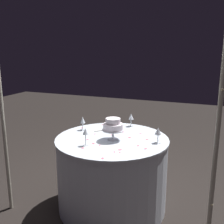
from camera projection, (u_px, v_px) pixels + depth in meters
name	position (u px, v px, depth m)	size (l,w,h in m)	color
ground_plane	(112.00, 206.00, 2.97)	(12.00, 12.00, 0.00)	black
decorative_arch	(92.00, 59.00, 2.21)	(2.06, 0.06, 2.50)	#B7B29E
main_table	(112.00, 173.00, 2.88)	(1.16, 1.16, 0.78)	silver
tiered_cake	(113.00, 126.00, 2.71)	(0.22, 0.22, 0.22)	silver
wine_glass_0	(83.00, 121.00, 3.04)	(0.06, 0.06, 0.15)	silver
wine_glass_1	(158.00, 132.00, 2.63)	(0.06, 0.06, 0.16)	silver
wine_glass_2	(86.00, 133.00, 2.56)	(0.06, 0.06, 0.17)	silver
wine_glass_3	(131.00, 117.00, 3.19)	(0.06, 0.06, 0.15)	silver
cake_knife	(105.00, 130.00, 3.05)	(0.21, 0.24, 0.01)	silver
rose_petal_0	(114.00, 152.00, 2.42)	(0.03, 0.02, 0.00)	#EA6B84
rose_petal_1	(112.00, 135.00, 2.90)	(0.04, 0.03, 0.00)	#EA6B84
rose_petal_2	(95.00, 134.00, 2.92)	(0.03, 0.02, 0.00)	#EA6B84
rose_petal_3	(120.00, 153.00, 2.41)	(0.02, 0.02, 0.00)	#EA6B84
rose_petal_4	(103.00, 158.00, 2.28)	(0.03, 0.02, 0.00)	#EA6B84
rose_petal_5	(82.00, 128.00, 3.14)	(0.04, 0.03, 0.00)	#EA6B84
rose_petal_6	(123.00, 132.00, 2.99)	(0.03, 0.02, 0.00)	#EA6B84
rose_petal_7	(146.00, 149.00, 2.50)	(0.03, 0.02, 0.00)	#EA6B84
rose_petal_8	(138.00, 146.00, 2.57)	(0.03, 0.02, 0.00)	#EA6B84
rose_petal_9	(114.00, 125.00, 3.24)	(0.04, 0.03, 0.00)	#EA6B84
rose_petal_10	(103.00, 125.00, 3.27)	(0.02, 0.02, 0.00)	#EA6B84
rose_petal_11	(83.00, 148.00, 2.52)	(0.03, 0.02, 0.00)	#EA6B84
rose_petal_12	(120.00, 150.00, 2.47)	(0.04, 0.03, 0.00)	#EA6B84
rose_petal_13	(93.00, 143.00, 2.64)	(0.04, 0.03, 0.00)	#EA6B84
rose_petal_14	(111.00, 132.00, 2.98)	(0.04, 0.03, 0.00)	#EA6B84
rose_petal_15	(110.00, 132.00, 2.99)	(0.03, 0.02, 0.00)	#EA6B84
rose_petal_16	(100.00, 145.00, 2.59)	(0.02, 0.02, 0.00)	#EA6B84
rose_petal_17	(130.00, 137.00, 2.81)	(0.04, 0.03, 0.00)	#EA6B84
rose_petal_18	(141.00, 134.00, 2.93)	(0.03, 0.02, 0.00)	#EA6B84
rose_petal_19	(88.00, 139.00, 2.75)	(0.03, 0.02, 0.00)	#EA6B84
rose_petal_20	(147.00, 139.00, 2.75)	(0.03, 0.02, 0.00)	#EA6B84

